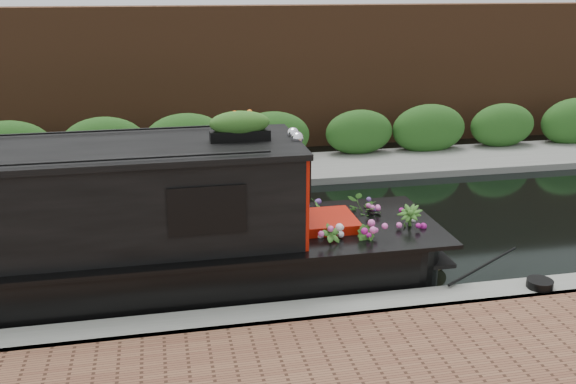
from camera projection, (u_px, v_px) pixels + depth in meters
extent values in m
plane|color=black|center=(206.00, 243.00, 11.94)|extent=(80.00, 80.00, 0.00)
cube|color=gray|center=(226.00, 334.00, 8.87)|extent=(40.00, 0.60, 0.50)
cube|color=slate|center=(192.00, 178.00, 15.85)|extent=(40.00, 2.40, 0.34)
cube|color=#26561C|center=(190.00, 168.00, 16.68)|extent=(40.00, 1.10, 2.80)
cube|color=#55321D|center=(185.00, 149.00, 18.64)|extent=(40.00, 1.00, 8.00)
cube|color=#A91406|center=(294.00, 189.00, 10.06)|extent=(0.07, 1.89, 1.46)
cube|color=black|center=(207.00, 210.00, 8.86)|extent=(0.97, 0.03, 0.60)
cube|color=#A91406|center=(328.00, 232.00, 10.41)|extent=(0.87, 0.98, 0.54)
sphere|color=white|center=(297.00, 138.00, 9.65)|extent=(0.19, 0.19, 0.19)
sphere|color=white|center=(293.00, 133.00, 9.93)|extent=(0.19, 0.19, 0.19)
cube|color=black|center=(240.00, 135.00, 9.62)|extent=(0.90, 0.26, 0.16)
ellipsoid|color=orange|center=(240.00, 122.00, 9.55)|extent=(0.99, 0.28, 0.26)
imported|color=#346822|center=(331.00, 246.00, 9.73)|extent=(0.41, 0.36, 0.66)
imported|color=#346822|center=(368.00, 245.00, 9.80)|extent=(0.44, 0.42, 0.62)
imported|color=#346822|center=(365.00, 215.00, 11.00)|extent=(0.73, 0.68, 0.65)
imported|color=#346822|center=(408.00, 227.00, 10.38)|extent=(0.57, 0.57, 0.73)
imported|color=#346822|center=(317.00, 215.00, 11.07)|extent=(0.26, 0.35, 0.62)
cylinder|color=olive|center=(433.00, 256.00, 10.96)|extent=(0.33, 0.44, 0.33)
cylinder|color=black|center=(540.00, 284.00, 9.64)|extent=(0.39, 0.39, 0.12)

